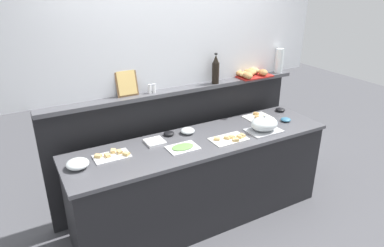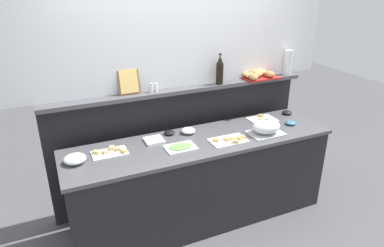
% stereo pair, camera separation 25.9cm
% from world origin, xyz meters
% --- Properties ---
extents(ground_plane, '(12.00, 12.00, 0.00)m').
position_xyz_m(ground_plane, '(0.00, 0.60, 0.00)').
color(ground_plane, '#4C4C51').
extents(buffet_counter, '(2.58, 0.67, 0.90)m').
position_xyz_m(buffet_counter, '(0.00, 0.00, 0.45)').
color(buffet_counter, black).
rests_on(buffet_counter, ground_plane).
extents(back_ledge_unit, '(2.77, 0.22, 1.28)m').
position_xyz_m(back_ledge_unit, '(0.00, 0.51, 0.67)').
color(back_ledge_unit, black).
rests_on(back_ledge_unit, ground_plane).
extents(upper_wall_panel, '(3.37, 0.08, 1.32)m').
position_xyz_m(upper_wall_panel, '(0.00, 0.54, 1.94)').
color(upper_wall_panel, white).
rests_on(upper_wall_panel, back_ledge_unit).
extents(sandwich_platter_front, '(0.28, 0.22, 0.04)m').
position_xyz_m(sandwich_platter_front, '(0.80, 0.17, 0.91)').
color(sandwich_platter_front, white).
rests_on(sandwich_platter_front, buffet_counter).
extents(sandwich_platter_rear, '(0.31, 0.18, 0.04)m').
position_xyz_m(sandwich_platter_rear, '(-0.84, 0.09, 0.91)').
color(sandwich_platter_rear, white).
rests_on(sandwich_platter_rear, buffet_counter).
extents(sandwich_platter_side, '(0.35, 0.21, 0.04)m').
position_xyz_m(sandwich_platter_side, '(0.23, -0.13, 0.91)').
color(sandwich_platter_side, white).
rests_on(sandwich_platter_side, buffet_counter).
extents(cold_cuts_platter, '(0.28, 0.20, 0.02)m').
position_xyz_m(cold_cuts_platter, '(-0.25, -0.07, 0.91)').
color(cold_cuts_platter, silver).
rests_on(cold_cuts_platter, buffet_counter).
extents(serving_cloche, '(0.34, 0.24, 0.17)m').
position_xyz_m(serving_cloche, '(0.63, -0.13, 0.97)').
color(serving_cloche, '#B7BABF').
rests_on(serving_cloche, buffet_counter).
extents(glass_bowl_large, '(0.18, 0.18, 0.07)m').
position_xyz_m(glass_bowl_large, '(-1.14, 0.04, 0.93)').
color(glass_bowl_large, silver).
rests_on(glass_bowl_large, buffet_counter).
extents(glass_bowl_medium, '(0.14, 0.14, 0.06)m').
position_xyz_m(glass_bowl_medium, '(-0.06, 0.19, 0.92)').
color(glass_bowl_medium, silver).
rests_on(glass_bowl_medium, buffet_counter).
extents(condiment_bowl_teal, '(0.11, 0.11, 0.04)m').
position_xyz_m(condiment_bowl_teal, '(1.15, 0.20, 0.92)').
color(condiment_bowl_teal, black).
rests_on(condiment_bowl_teal, buffet_counter).
extents(condiment_bowl_dark, '(0.10, 0.10, 0.04)m').
position_xyz_m(condiment_bowl_dark, '(-0.23, 0.24, 0.92)').
color(condiment_bowl_dark, black).
rests_on(condiment_bowl_dark, buffet_counter).
extents(condiment_bowl_red, '(0.11, 0.11, 0.04)m').
position_xyz_m(condiment_bowl_red, '(1.00, -0.05, 0.92)').
color(condiment_bowl_red, teal).
rests_on(condiment_bowl_red, buffet_counter).
extents(napkin_stack, '(0.17, 0.17, 0.02)m').
position_xyz_m(napkin_stack, '(-0.42, 0.15, 0.91)').
color(napkin_stack, white).
rests_on(napkin_stack, buffet_counter).
extents(wine_bottle_dark, '(0.08, 0.08, 0.32)m').
position_xyz_m(wine_bottle_dark, '(0.40, 0.41, 1.43)').
color(wine_bottle_dark, black).
rests_on(wine_bottle_dark, back_ledge_unit).
extents(salt_shaker, '(0.03, 0.03, 0.09)m').
position_xyz_m(salt_shaker, '(-0.33, 0.44, 1.33)').
color(salt_shaker, white).
rests_on(salt_shaker, back_ledge_unit).
extents(pepper_shaker, '(0.03, 0.03, 0.09)m').
position_xyz_m(pepper_shaker, '(-0.29, 0.44, 1.33)').
color(pepper_shaker, white).
rests_on(pepper_shaker, back_ledge_unit).
extents(bread_basket, '(0.41, 0.33, 0.08)m').
position_xyz_m(bread_basket, '(0.88, 0.44, 1.33)').
color(bread_basket, '#B2231E').
rests_on(bread_basket, back_ledge_unit).
extents(framed_picture, '(0.20, 0.07, 0.25)m').
position_xyz_m(framed_picture, '(-0.54, 0.48, 1.41)').
color(framed_picture, brown).
rests_on(framed_picture, back_ledge_unit).
extents(water_carafe, '(0.09, 0.09, 0.27)m').
position_xyz_m(water_carafe, '(1.28, 0.44, 1.42)').
color(water_carafe, silver).
rests_on(water_carafe, back_ledge_unit).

